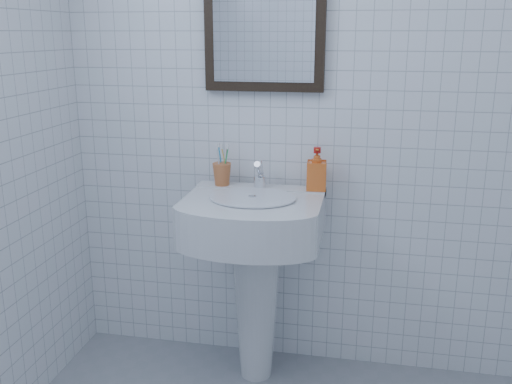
# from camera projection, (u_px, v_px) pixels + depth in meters

# --- Properties ---
(wall_back) EXTENTS (2.20, 0.02, 2.50)m
(wall_back) POSITION_uv_depth(u_px,v_px,m) (319.00, 89.00, 2.36)
(wall_back) COLOR white
(wall_back) RESTS_ON ground
(washbasin) EXTENTS (0.55, 0.40, 0.85)m
(washbasin) POSITION_uv_depth(u_px,v_px,m) (255.00, 257.00, 2.39)
(washbasin) COLOR silver
(washbasin) RESTS_ON ground
(faucet) EXTENTS (0.05, 0.11, 0.13)m
(faucet) POSITION_uv_depth(u_px,v_px,m) (260.00, 177.00, 2.39)
(faucet) COLOR silver
(faucet) RESTS_ON washbasin
(toothbrush_cup) EXTENTS (0.11, 0.11, 0.10)m
(toothbrush_cup) POSITION_uv_depth(u_px,v_px,m) (222.00, 174.00, 2.45)
(toothbrush_cup) COLOR #B96233
(toothbrush_cup) RESTS_ON washbasin
(soap_dispenser) EXTENTS (0.09, 0.09, 0.18)m
(soap_dispenser) POSITION_uv_depth(u_px,v_px,m) (317.00, 169.00, 2.36)
(soap_dispenser) COLOR red
(soap_dispenser) RESTS_ON washbasin
(wall_mirror) EXTENTS (0.50, 0.04, 0.62)m
(wall_mirror) POSITION_uv_depth(u_px,v_px,m) (264.00, 14.00, 2.31)
(wall_mirror) COLOR black
(wall_mirror) RESTS_ON wall_back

